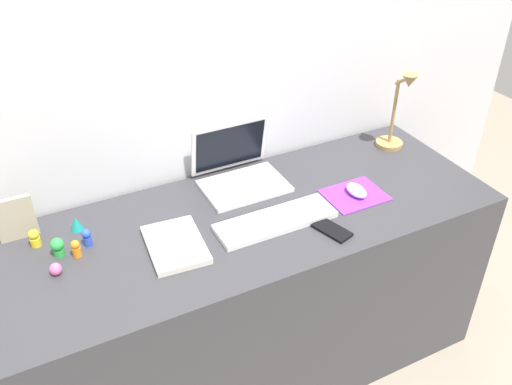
{
  "coord_description": "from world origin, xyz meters",
  "views": [
    {
      "loc": [
        -0.66,
        -1.35,
        1.86
      ],
      "look_at": [
        0.02,
        0.0,
        0.83
      ],
      "focal_mm": 38.76,
      "sensor_mm": 36.0,
      "label": 1
    }
  ],
  "objects_px": {
    "toy_figurine_blue": "(87,237)",
    "mouse": "(356,190)",
    "keyboard": "(276,221)",
    "toy_figurine_pink": "(56,268)",
    "toy_figurine_orange": "(76,248)",
    "cell_phone": "(332,230)",
    "laptop": "(238,168)",
    "toy_figurine_yellow": "(35,238)",
    "notebook_pad": "(175,245)",
    "picture_frame": "(15,219)",
    "toy_figurine_green": "(58,247)",
    "toy_figurine_teal": "(76,224)",
    "desk_lamp": "(398,113)"
  },
  "relations": [
    {
      "from": "toy_figurine_blue",
      "to": "mouse",
      "type": "bearing_deg",
      "value": -9.48
    },
    {
      "from": "cell_phone",
      "to": "toy_figurine_yellow",
      "type": "bearing_deg",
      "value": 140.09
    },
    {
      "from": "notebook_pad",
      "to": "desk_lamp",
      "type": "bearing_deg",
      "value": 15.75
    },
    {
      "from": "notebook_pad",
      "to": "toy_figurine_pink",
      "type": "xyz_separation_m",
      "value": [
        -0.36,
        0.04,
        0.01
      ]
    },
    {
      "from": "keyboard",
      "to": "toy_figurine_pink",
      "type": "distance_m",
      "value": 0.7
    },
    {
      "from": "keyboard",
      "to": "notebook_pad",
      "type": "relative_size",
      "value": 1.71
    },
    {
      "from": "toy_figurine_teal",
      "to": "notebook_pad",
      "type": "bearing_deg",
      "value": -42.17
    },
    {
      "from": "picture_frame",
      "to": "cell_phone",
      "type": "bearing_deg",
      "value": -25.01
    },
    {
      "from": "desk_lamp",
      "to": "toy_figurine_green",
      "type": "bearing_deg",
      "value": -177.02
    },
    {
      "from": "keyboard",
      "to": "toy_figurine_orange",
      "type": "height_order",
      "value": "toy_figurine_orange"
    },
    {
      "from": "laptop",
      "to": "toy_figurine_yellow",
      "type": "bearing_deg",
      "value": -175.72
    },
    {
      "from": "toy_figurine_green",
      "to": "picture_frame",
      "type": "bearing_deg",
      "value": 123.3
    },
    {
      "from": "cell_phone",
      "to": "picture_frame",
      "type": "relative_size",
      "value": 0.85
    },
    {
      "from": "keyboard",
      "to": "toy_figurine_pink",
      "type": "height_order",
      "value": "toy_figurine_pink"
    },
    {
      "from": "toy_figurine_yellow",
      "to": "toy_figurine_orange",
      "type": "xyz_separation_m",
      "value": [
        0.11,
        -0.11,
        -0.0
      ]
    },
    {
      "from": "keyboard",
      "to": "mouse",
      "type": "xyz_separation_m",
      "value": [
        0.33,
        0.02,
        0.01
      ]
    },
    {
      "from": "cell_phone",
      "to": "toy_figurine_yellow",
      "type": "distance_m",
      "value": 0.94
    },
    {
      "from": "keyboard",
      "to": "toy_figurine_pink",
      "type": "bearing_deg",
      "value": 173.67
    },
    {
      "from": "picture_frame",
      "to": "mouse",
      "type": "bearing_deg",
      "value": -14.68
    },
    {
      "from": "toy_figurine_orange",
      "to": "cell_phone",
      "type": "bearing_deg",
      "value": -18.06
    },
    {
      "from": "laptop",
      "to": "mouse",
      "type": "xyz_separation_m",
      "value": [
        0.33,
        -0.28,
        -0.03
      ]
    },
    {
      "from": "toy_figurine_blue",
      "to": "toy_figurine_yellow",
      "type": "xyz_separation_m",
      "value": [
        -0.15,
        0.07,
        -0.0
      ]
    },
    {
      "from": "mouse",
      "to": "picture_frame",
      "type": "distance_m",
      "value": 1.14
    },
    {
      "from": "toy_figurine_blue",
      "to": "toy_figurine_orange",
      "type": "height_order",
      "value": "same"
    },
    {
      "from": "toy_figurine_yellow",
      "to": "toy_figurine_orange",
      "type": "distance_m",
      "value": 0.15
    },
    {
      "from": "picture_frame",
      "to": "toy_figurine_green",
      "type": "distance_m",
      "value": 0.18
    },
    {
      "from": "cell_phone",
      "to": "toy_figurine_blue",
      "type": "distance_m",
      "value": 0.78
    },
    {
      "from": "toy_figurine_teal",
      "to": "laptop",
      "type": "bearing_deg",
      "value": 2.78
    },
    {
      "from": "toy_figurine_green",
      "to": "keyboard",
      "type": "bearing_deg",
      "value": -13.32
    },
    {
      "from": "keyboard",
      "to": "toy_figurine_yellow",
      "type": "distance_m",
      "value": 0.77
    },
    {
      "from": "laptop",
      "to": "toy_figurine_orange",
      "type": "bearing_deg",
      "value": -165.2
    },
    {
      "from": "keyboard",
      "to": "notebook_pad",
      "type": "xyz_separation_m",
      "value": [
        -0.34,
        0.03,
        0.0
      ]
    },
    {
      "from": "toy_figurine_teal",
      "to": "toy_figurine_blue",
      "type": "relative_size",
      "value": 0.79
    },
    {
      "from": "laptop",
      "to": "toy_figurine_teal",
      "type": "bearing_deg",
      "value": -177.22
    },
    {
      "from": "toy_figurine_pink",
      "to": "toy_figurine_teal",
      "type": "bearing_deg",
      "value": 62.05
    },
    {
      "from": "laptop",
      "to": "toy_figurine_teal",
      "type": "distance_m",
      "value": 0.6
    },
    {
      "from": "mouse",
      "to": "toy_figurine_orange",
      "type": "bearing_deg",
      "value": 173.22
    },
    {
      "from": "keyboard",
      "to": "toy_figurine_teal",
      "type": "relative_size",
      "value": 8.71
    },
    {
      "from": "cell_phone",
      "to": "toy_figurine_orange",
      "type": "distance_m",
      "value": 0.81
    },
    {
      "from": "toy_figurine_green",
      "to": "toy_figurine_blue",
      "type": "bearing_deg",
      "value": 5.56
    },
    {
      "from": "mouse",
      "to": "picture_frame",
      "type": "relative_size",
      "value": 0.64
    },
    {
      "from": "cell_phone",
      "to": "toy_figurine_green",
      "type": "relative_size",
      "value": 2.05
    },
    {
      "from": "keyboard",
      "to": "toy_figurine_green",
      "type": "distance_m",
      "value": 0.69
    },
    {
      "from": "mouse",
      "to": "picture_frame",
      "type": "bearing_deg",
      "value": 165.32
    },
    {
      "from": "desk_lamp",
      "to": "toy_figurine_pink",
      "type": "height_order",
      "value": "desk_lamp"
    },
    {
      "from": "keyboard",
      "to": "mouse",
      "type": "bearing_deg",
      "value": 2.57
    },
    {
      "from": "laptop",
      "to": "toy_figurine_blue",
      "type": "distance_m",
      "value": 0.6
    },
    {
      "from": "laptop",
      "to": "notebook_pad",
      "type": "relative_size",
      "value": 1.25
    },
    {
      "from": "desk_lamp",
      "to": "toy_figurine_yellow",
      "type": "distance_m",
      "value": 1.4
    },
    {
      "from": "toy_figurine_yellow",
      "to": "picture_frame",
      "type": "bearing_deg",
      "value": 120.9
    }
  ]
}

